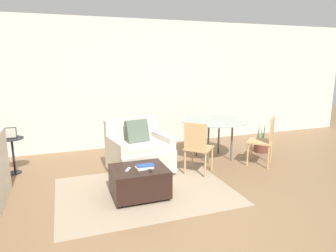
{
  "coord_description": "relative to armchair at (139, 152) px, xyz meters",
  "views": [
    {
      "loc": [
        -1.31,
        -2.96,
        1.88
      ],
      "look_at": [
        0.43,
        1.9,
        0.75
      ],
      "focal_mm": 32.0,
      "sensor_mm": 36.0,
      "label": 1
    }
  ],
  "objects": [
    {
      "name": "ground_plane",
      "position": [
        0.13,
        -1.78,
        -0.36
      ],
      "size": [
        20.0,
        20.0,
        0.0
      ],
      "primitive_type": "plane",
      "color": "brown"
    },
    {
      "name": "wall_back",
      "position": [
        0.13,
        1.71,
        1.01
      ],
      "size": [
        12.0,
        0.06,
        2.75
      ],
      "color": "beige",
      "rests_on": "ground_plane"
    },
    {
      "name": "area_rug",
      "position": [
        -0.11,
        -0.77,
        -0.36
      ],
      "size": [
        2.51,
        1.85,
        0.01
      ],
      "color": "gray",
      "rests_on": "ground_plane"
    },
    {
      "name": "armchair",
      "position": [
        0.0,
        0.0,
        0.0
      ],
      "size": [
        1.09,
        0.98,
        0.91
      ],
      "color": "beige",
      "rests_on": "ground_plane"
    },
    {
      "name": "ottoman",
      "position": [
        -0.23,
        -0.9,
        -0.13
      ],
      "size": [
        0.76,
        0.64,
        0.42
      ],
      "color": "black",
      "rests_on": "ground_plane"
    },
    {
      "name": "book_stack",
      "position": [
        -0.16,
        -0.93,
        0.08
      ],
      "size": [
        0.26,
        0.17,
        0.05
      ],
      "color": "beige",
      "rests_on": "ottoman"
    },
    {
      "name": "tv_remote_primary",
      "position": [
        -0.11,
        -1.03,
        0.06
      ],
      "size": [
        0.07,
        0.16,
        0.01
      ],
      "color": "black",
      "rests_on": "ottoman"
    },
    {
      "name": "tv_remote_secondary",
      "position": [
        -0.39,
        -0.91,
        0.06
      ],
      "size": [
        0.11,
        0.15,
        0.01
      ],
      "color": "#B7B7BC",
      "rests_on": "ottoman"
    },
    {
      "name": "side_table",
      "position": [
        -2.01,
        0.67,
        0.07
      ],
      "size": [
        0.37,
        0.37,
        0.62
      ],
      "color": "black",
      "rests_on": "ground_plane"
    },
    {
      "name": "picture_frame",
      "position": [
        -2.01,
        0.67,
        0.35
      ],
      "size": [
        0.17,
        0.07,
        0.18
      ],
      "color": "black",
      "rests_on": "side_table"
    },
    {
      "name": "dining_table",
      "position": [
        1.57,
        0.28,
        0.33
      ],
      "size": [
        1.29,
        1.29,
        0.76
      ],
      "color": "#8C9E99",
      "rests_on": "ground_plane"
    },
    {
      "name": "dining_chair_near_left",
      "position": [
        0.89,
        -0.4,
        0.15
      ],
      "size": [
        0.59,
        0.59,
        0.9
      ],
      "color": "tan",
      "rests_on": "ground_plane"
    },
    {
      "name": "dining_chair_near_right",
      "position": [
        2.25,
        -0.4,
        0.15
      ],
      "size": [
        0.59,
        0.59,
        0.9
      ],
      "color": "tan",
      "rests_on": "ground_plane"
    },
    {
      "name": "potted_plant_small",
      "position": [
        2.71,
        0.3,
        -0.22
      ],
      "size": [
        0.3,
        0.3,
        0.66
      ],
      "color": "brown",
      "rests_on": "ground_plane"
    }
  ]
}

